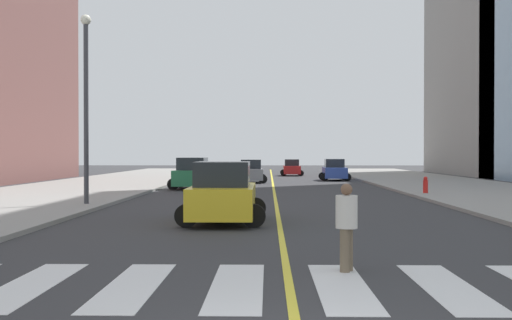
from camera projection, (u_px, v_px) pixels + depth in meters
The scene contains 10 objects.
crosswalk_paint at pixel (289, 286), 10.66m from camera, with size 13.50×4.00×0.01m.
lane_divider_paint at pixel (273, 184), 46.66m from camera, with size 0.16×80.00×0.01m, color yellow.
car_red_nearest at pixel (292, 168), 62.96m from camera, with size 2.34×3.74×1.67m.
car_yellow_second at pixel (223, 194), 20.39m from camera, with size 2.81×4.51×2.02m.
car_gray_third at pixel (251, 172), 48.14m from camera, with size 2.60×4.08×1.79m.
car_green_fourth at pixel (193, 174), 39.77m from camera, with size 2.89×4.56×2.01m.
car_blue_fifth at pixel (334, 170), 52.04m from camera, with size 2.58×4.08×1.81m.
pedestrian_crossing at pixel (346, 223), 11.96m from camera, with size 0.42×0.42×1.71m.
fire_hydrant at pixel (425, 185), 33.31m from camera, with size 0.26×0.26×0.89m.
street_lamp at pixel (86, 93), 26.26m from camera, with size 0.44×0.44×8.02m.
Camera 1 is at (-0.37, -6.65, 2.29)m, focal length 43.50 mm.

